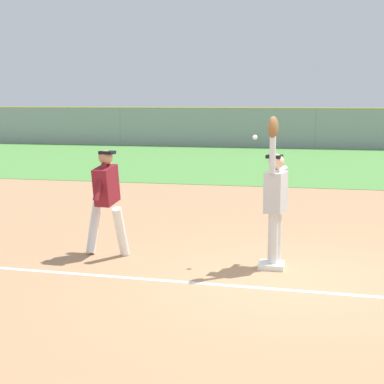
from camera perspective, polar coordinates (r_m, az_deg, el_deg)
name	(u,v)px	position (r m, az deg, el deg)	size (l,w,h in m)	color
ground_plane	(283,278)	(8.77, 8.54, -8.05)	(73.30, 73.30, 0.00)	tan
outfield_grass	(311,163)	(24.64, 11.18, 2.74)	(41.99, 14.26, 0.01)	#549342
chalk_foul_line	(0,268)	(9.63, -17.66, -6.83)	(12.00, 0.10, 0.01)	white
first_base	(272,265)	(9.26, 7.50, -6.86)	(0.38, 0.38, 0.08)	white
fielder	(275,194)	(9.09, 7.86, -0.20)	(0.33, 0.90, 2.28)	silver
runner	(106,195)	(9.83, -8.07, -0.26)	(0.73, 0.85, 1.72)	white
baseball	(255,137)	(9.34, 5.95, 5.16)	(0.07, 0.07, 0.07)	white
outfield_fence	(315,128)	(31.68, 11.56, 5.91)	(42.07, 0.08, 2.08)	#93999E
parked_car_green	(149,130)	(36.71, -4.08, 5.86)	(4.52, 2.36, 1.25)	#1E6B33
parked_car_red	(247,131)	(35.07, 5.21, 5.71)	(4.56, 2.44, 1.25)	#B21E1E
parked_car_black	(332,132)	(35.21, 13.08, 5.53)	(4.51, 2.34, 1.25)	black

